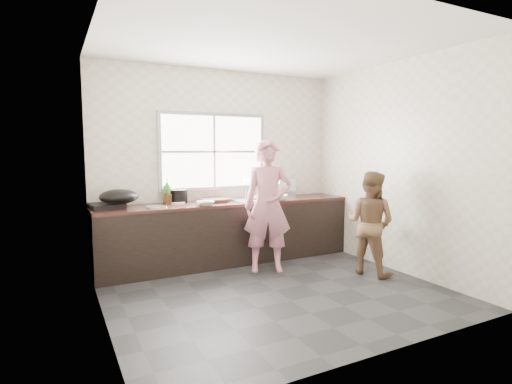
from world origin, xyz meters
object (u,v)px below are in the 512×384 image
bottle_brown_short (178,196)px  dish_rack (282,188)px  bowl_mince (205,203)px  black_pot (178,196)px  bottle_green (167,191)px  bottle_brown_tall (167,197)px  woman (268,210)px  pot_lid_left (155,206)px  pot_lid_right (157,207)px  wok (119,197)px  plate_food (176,202)px  bowl_held (254,198)px  glass_jar (175,199)px  person_side (370,223)px  bowl_crabs (279,198)px  burner (107,206)px  cutting_board (215,200)px

bottle_brown_short → dish_rack: (1.66, 0.00, 0.04)m
bowl_mince → black_pot: 0.50m
bottle_green → bottle_brown_tall: size_ratio=1.88×
woman → pot_lid_left: bearing=-179.8°
bowl_mince → bottle_brown_tall: 0.54m
pot_lid_right → bottle_brown_short: bearing=41.6°
wok → pot_lid_left: 0.45m
woman → plate_food: (-0.99, 0.78, 0.07)m
black_pot → wok: bearing=-164.2°
bottle_green → wok: size_ratio=0.71×
woman → pot_lid_left: woman is taller
bowl_held → pot_lid_right: 1.42m
black_pot → glass_jar: bearing=-179.8°
person_side → bowl_mince: size_ratio=5.83×
bowl_crabs → plate_food: size_ratio=0.85×
black_pot → dish_rack: (1.66, 0.00, 0.04)m
plate_food → wok: bearing=-166.7°
burner → glass_jar: bearing=6.3°
plate_food → bowl_held: bearing=-9.6°
glass_jar → person_side: bearing=-36.4°
bowl_crabs → pot_lid_left: bowl_crabs is taller
bowl_mince → glass_jar: (-0.28, 0.44, 0.02)m
glass_jar → pot_lid_right: glass_jar is taller
cutting_board → burner: burner is taller
bowl_held → plate_food: (-1.09, 0.18, -0.02)m
woman → person_side: (1.09, -0.71, -0.14)m
dish_rack → wok: bearing=172.8°
black_pot → cutting_board: bearing=-14.6°
person_side → bowl_crabs: size_ratio=6.33×
plate_food → black_pot: bearing=47.6°
black_pot → bowl_crabs: bearing=-18.2°
burner → pot_lid_left: size_ratio=1.64×
glass_jar → pot_lid_right: 0.46m
woman → burner: bearing=-178.7°
plate_food → pot_lid_left: size_ratio=1.03×
dish_rack → pot_lid_right: 2.06m
bottle_green → plate_food: bearing=-24.6°
cutting_board → bowl_crabs: (0.85, -0.31, 0.01)m
woman → cutting_board: bearing=146.0°
person_side → wok: size_ratio=2.81×
person_side → plate_food: bearing=33.2°
plate_food → bottle_brown_tall: bottle_brown_tall is taller
glass_jar → wok: 0.80m
black_pot → plate_food: size_ratio=1.02×
black_pot → pot_lid_left: (-0.38, -0.28, -0.08)m
bowl_held → black_pot: bearing=167.5°
bowl_crabs → bottle_brown_short: (-1.34, 0.44, 0.06)m
plate_food → glass_jar: size_ratio=2.65×
black_pot → pot_lid_right: size_ratio=0.92×
dish_rack → burner: bearing=169.6°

